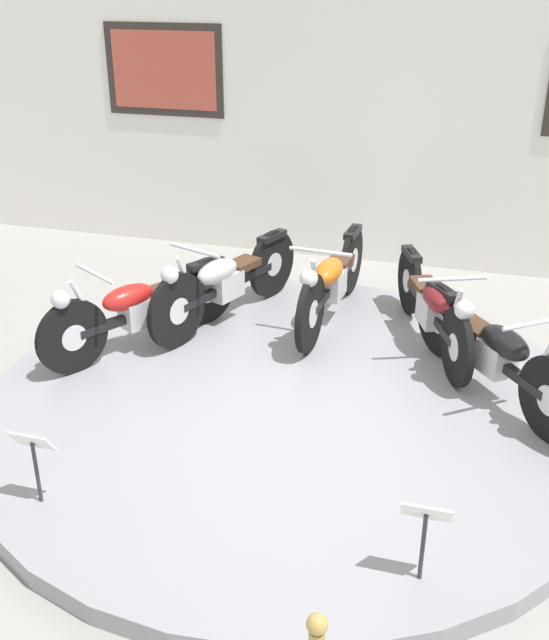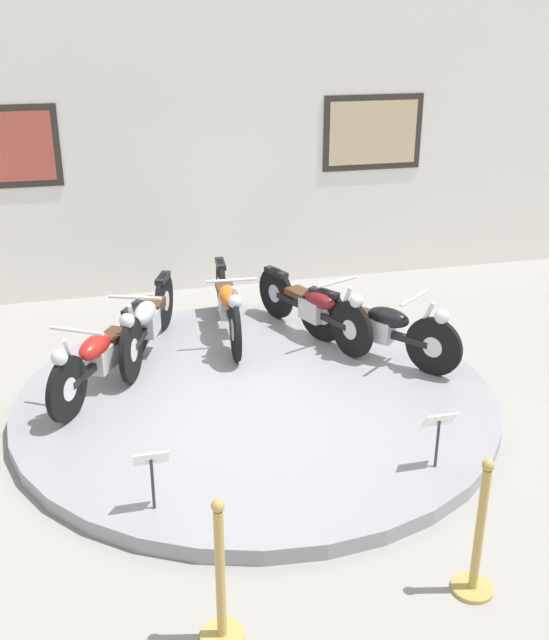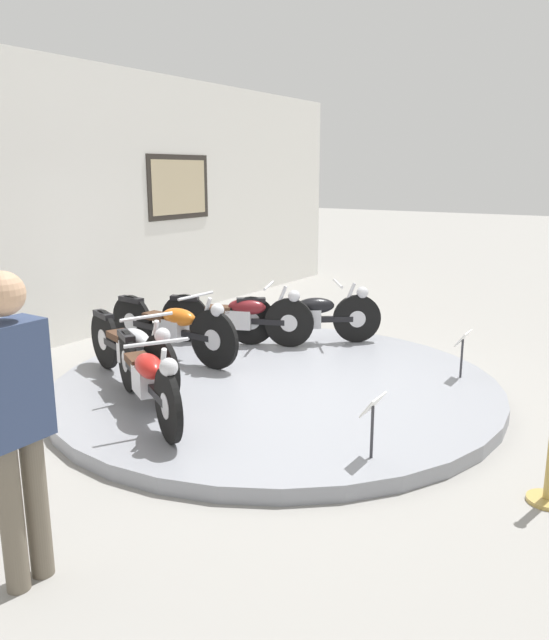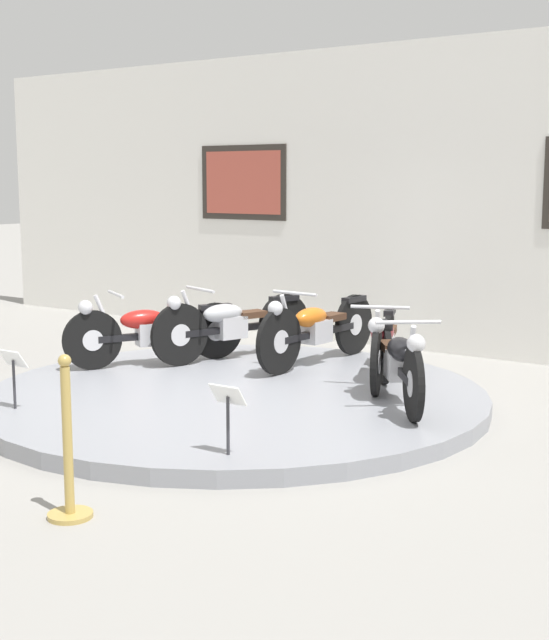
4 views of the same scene
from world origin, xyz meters
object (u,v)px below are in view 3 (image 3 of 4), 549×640
at_px(motorcycle_red, 147,375).
at_px(motorcycle_silver, 132,348).
at_px(info_placard_front_left, 373,413).
at_px(info_placard_front_centre, 463,344).
at_px(motorcycle_orange, 173,326).
at_px(motorcycle_maroon, 240,315).
at_px(motorcycle_black, 308,314).
at_px(visitor_standing, 14,413).

distance_m(motorcycle_red, motorcycle_silver, 0.87).
relative_size(info_placard_front_left, info_placard_front_centre, 1.00).
xyz_separation_m(motorcycle_orange, motorcycle_maroon, (0.93, -0.27, -0.02)).
height_order(motorcycle_black, visitor_standing, visitor_standing).
xyz_separation_m(motorcycle_red, motorcycle_maroon, (2.36, 0.70, 0.00)).
relative_size(motorcycle_red, motorcycle_maroon, 0.93).
bearing_deg(motorcycle_red, motorcycle_black, 0.06).
relative_size(motorcycle_maroon, motorcycle_black, 1.16).
height_order(motorcycle_red, motorcycle_black, same).
distance_m(info_placard_front_left, info_placard_front_centre, 2.28).
bearing_deg(visitor_standing, motorcycle_orange, 29.84).
relative_size(motorcycle_black, info_placard_front_centre, 3.10).
bearing_deg(visitor_standing, motorcycle_silver, 34.12).
relative_size(motorcycle_silver, motorcycle_maroon, 1.04).
bearing_deg(motorcycle_black, motorcycle_orange, 146.07).
bearing_deg(info_placard_front_left, info_placard_front_centre, 0.00).
distance_m(motorcycle_red, info_placard_front_left, 2.07).
relative_size(motorcycle_black, info_placard_front_left, 3.10).
xyz_separation_m(motorcycle_silver, motorcycle_orange, (0.92, 0.27, 0.00)).
xyz_separation_m(motorcycle_silver, info_placard_front_centre, (2.06, -2.75, -0.03)).
xyz_separation_m(info_placard_front_left, visitor_standing, (-2.24, 1.08, 0.52)).
distance_m(motorcycle_red, info_placard_front_centre, 3.29).
xyz_separation_m(motorcycle_black, visitor_standing, (-4.82, -0.97, 0.51)).
distance_m(info_placard_front_centre, visitor_standing, 4.68).
bearing_deg(info_placard_front_left, visitor_standing, 154.22).
relative_size(motorcycle_silver, motorcycle_orange, 0.94).
height_order(motorcycle_silver, visitor_standing, visitor_standing).
relative_size(motorcycle_red, info_placard_front_centre, 3.36).
xyz_separation_m(motorcycle_maroon, motorcycle_black, (0.51, -0.69, -0.00)).
distance_m(motorcycle_silver, visitor_standing, 3.01).
bearing_deg(motorcycle_black, motorcycle_silver, 163.56).
distance_m(motorcycle_maroon, visitor_standing, 4.65).
height_order(motorcycle_orange, visitor_standing, visitor_standing).
xyz_separation_m(motorcycle_orange, info_placard_front_left, (-1.14, -3.02, -0.03)).
bearing_deg(motorcycle_silver, motorcycle_black, -16.44).
relative_size(motorcycle_silver, info_placard_front_left, 3.72).
xyz_separation_m(motorcycle_silver, motorcycle_maroon, (1.85, -0.00, -0.02)).
bearing_deg(info_placard_front_left, motorcycle_maroon, 53.05).
xyz_separation_m(info_placard_front_left, info_placard_front_centre, (2.28, 0.00, 0.00)).
height_order(motorcycle_silver, motorcycle_black, motorcycle_silver).
bearing_deg(motorcycle_maroon, motorcycle_silver, 179.94).
distance_m(motorcycle_maroon, info_placard_front_left, 3.44).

